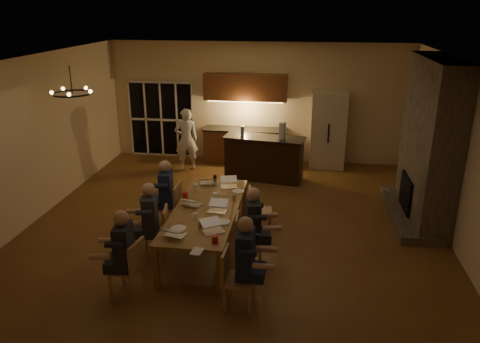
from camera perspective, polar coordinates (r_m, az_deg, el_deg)
name	(u,v)px	position (r m, az deg, el deg)	size (l,w,h in m)	color
floor	(232,232)	(9.04, -0.96, -7.36)	(9.00, 9.00, 0.00)	brown
back_wall	(258,103)	(12.77, 2.17, 8.40)	(8.00, 0.04, 3.20)	beige
left_wall	(24,143)	(9.87, -24.79, 3.12)	(0.04, 9.00, 3.20)	beige
right_wall	(466,162)	(8.77, 25.89, 1.03)	(0.04, 9.00, 3.20)	beige
ceiling	(231,61)	(8.09, -1.10, 13.37)	(8.00, 9.00, 0.04)	white
french_doors	(162,120)	(13.39, -9.53, 6.26)	(1.86, 0.08, 2.10)	black
fireplace	(430,142)	(9.79, 22.13, 3.37)	(0.58, 2.50, 3.20)	#61564C
kitchenette	(245,119)	(12.58, 0.63, 6.38)	(2.24, 0.68, 2.40)	brown
refrigerator	(328,130)	(12.50, 10.68, 4.99)	(0.90, 0.68, 2.00)	beige
dining_table	(207,227)	(8.39, -4.09, -6.81)	(1.10, 2.90, 0.75)	#AC8A44
bar_island	(264,158)	(11.51, 2.93, 1.63)	(1.96, 0.68, 1.08)	black
chair_left_near	(126,268)	(7.26, -13.73, -11.30)	(0.44, 0.44, 0.89)	tan
chair_left_mid	(155,232)	(8.17, -10.37, -7.32)	(0.44, 0.44, 0.89)	tan
chair_left_far	(168,206)	(9.13, -8.78, -4.21)	(0.44, 0.44, 0.89)	tan
chair_right_near	(239,279)	(6.80, -0.09, -12.99)	(0.44, 0.44, 0.89)	tan
chair_right_mid	(249,240)	(7.79, 1.14, -8.40)	(0.44, 0.44, 0.89)	tan
chair_right_far	(260,211)	(8.83, 2.49, -4.85)	(0.44, 0.44, 0.89)	tan
person_left_near	(124,254)	(7.12, -13.92, -9.71)	(0.60, 0.60, 1.38)	#272B32
person_right_near	(245,261)	(6.73, 0.67, -10.90)	(0.60, 0.60, 1.38)	#1D2748
person_left_mid	(151,222)	(8.00, -10.85, -6.02)	(0.60, 0.60, 1.38)	#32383B
person_right_mid	(253,227)	(7.68, 1.61, -6.79)	(0.60, 0.60, 1.38)	#272B32
person_left_far	(166,195)	(9.02, -8.95, -2.83)	(0.60, 0.60, 1.38)	#1D2748
standing_person	(186,140)	(12.16, -6.56, 3.89)	(0.59, 0.39, 1.63)	silver
chandelier	(72,93)	(8.16, -19.76, 8.95)	(0.66, 0.66, 0.03)	black
laptop_a	(176,229)	(7.31, -7.87, -6.91)	(0.32, 0.28, 0.23)	silver
laptop_b	(213,225)	(7.35, -3.28, -6.58)	(0.32, 0.28, 0.23)	silver
laptop_c	(192,199)	(8.34, -5.87, -3.34)	(0.32, 0.28, 0.23)	silver
laptop_d	(217,206)	(8.04, -2.81, -4.17)	(0.32, 0.28, 0.23)	silver
laptop_e	(208,178)	(9.29, -3.90, -0.81)	(0.32, 0.28, 0.23)	silver
laptop_f	(229,182)	(9.09, -1.34, -1.24)	(0.32, 0.28, 0.23)	silver
mug_front	(195,216)	(7.83, -5.47, -5.42)	(0.07, 0.07, 0.10)	white
mug_mid	(215,195)	(8.62, -3.02, -2.93)	(0.09, 0.09, 0.10)	white
mug_back	(196,187)	(9.05, -5.35, -1.84)	(0.08, 0.08, 0.10)	white
redcup_near	(215,239)	(7.05, -3.10, -8.28)	(0.10, 0.10, 0.12)	red
redcup_mid	(185,196)	(8.63, -6.71, -2.94)	(0.10, 0.10, 0.12)	red
can_silver	(200,224)	(7.53, -4.93, -6.42)	(0.06, 0.06, 0.12)	#B2B2B7
can_cola	(215,178)	(9.44, -3.08, -0.78)	(0.07, 0.07, 0.12)	#3F0F0C
can_right	(234,198)	(8.47, -0.73, -3.25)	(0.06, 0.06, 0.12)	#B2B2B7
plate_near	(223,222)	(7.69, -2.15, -6.17)	(0.25, 0.25, 0.02)	white
plate_left	(179,229)	(7.54, -7.49, -6.91)	(0.25, 0.25, 0.02)	white
plate_far	(238,191)	(8.90, -0.21, -2.42)	(0.23, 0.23, 0.02)	white
notepad	(197,251)	(6.87, -5.27, -9.68)	(0.16, 0.22, 0.01)	white
bar_bottle	(242,131)	(11.42, 0.29, 4.97)	(0.09, 0.09, 0.24)	#99999E
bar_blender	(282,131)	(11.14, 5.19, 4.94)	(0.13, 0.13, 0.40)	silver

